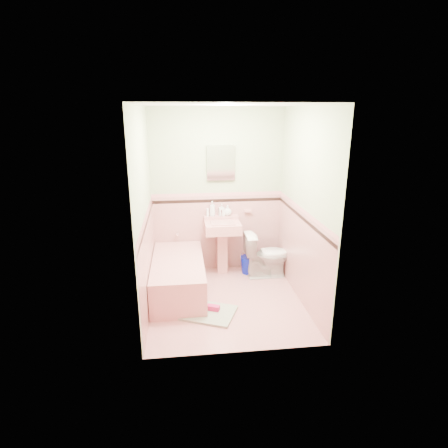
{
  "coord_description": "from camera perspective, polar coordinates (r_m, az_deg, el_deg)",
  "views": [
    {
      "loc": [
        -0.54,
        -4.32,
        2.42
      ],
      "look_at": [
        0.0,
        0.25,
        1.0
      ],
      "focal_mm": 29.16,
      "sensor_mm": 36.0,
      "label": 1
    }
  ],
  "objects": [
    {
      "name": "wall_back",
      "position": [
        5.57,
        -1.04,
        5.02
      ],
      "size": [
        2.5,
        0.0,
        2.5
      ],
      "primitive_type": "plane",
      "rotation": [
        1.57,
        0.0,
        0.0
      ],
      "color": "beige",
      "rests_on": "ground"
    },
    {
      "name": "wainscot_left",
      "position": [
        4.71,
        -11.72,
        -5.97
      ],
      "size": [
        0.0,
        2.2,
        2.2
      ],
      "primitive_type": "plane",
      "rotation": [
        1.57,
        0.0,
        1.57
      ],
      "color": "#D4908E",
      "rests_on": "ground"
    },
    {
      "name": "bathtub",
      "position": [
        5.14,
        -7.17,
        -8.26
      ],
      "size": [
        0.7,
        1.5,
        0.45
      ],
      "primitive_type": "cube",
      "color": "tan",
      "rests_on": "floor"
    },
    {
      "name": "soap_bottle_left",
      "position": [
        5.56,
        -1.84,
        2.43
      ],
      "size": [
        0.11,
        0.12,
        0.23
      ],
      "primitive_type": "imported",
      "rotation": [
        0.0,
        0.0,
        -0.35
      ],
      "color": "#B2B2B2",
      "rests_on": "sink"
    },
    {
      "name": "wainscot_front",
      "position": [
        3.75,
        2.47,
        -11.91
      ],
      "size": [
        2.0,
        0.0,
        2.0
      ],
      "primitive_type": "plane",
      "rotation": [
        -1.57,
        0.0,
        0.0
      ],
      "color": "#D4908E",
      "rests_on": "ground"
    },
    {
      "name": "medicine_cabinet",
      "position": [
        5.47,
        -0.5,
        9.58
      ],
      "size": [
        0.4,
        0.04,
        0.5
      ],
      "primitive_type": "cube",
      "color": "white",
      "rests_on": "wall_back"
    },
    {
      "name": "wall_left",
      "position": [
        4.5,
        -12.37,
        1.67
      ],
      "size": [
        0.0,
        2.5,
        2.5
      ],
      "primitive_type": "plane",
      "rotation": [
        1.57,
        0.0,
        1.57
      ],
      "color": "beige",
      "rests_on": "ground"
    },
    {
      "name": "accent_right",
      "position": [
        4.76,
        12.18,
        0.91
      ],
      "size": [
        0.0,
        2.2,
        2.2
      ],
      "primitive_type": "plane",
      "rotation": [
        1.57,
        0.0,
        -1.57
      ],
      "color": "black",
      "rests_on": "ground"
    },
    {
      "name": "sink_faucet",
      "position": [
        5.55,
        -0.4,
        1.79
      ],
      "size": [
        0.02,
        0.02,
        0.1
      ],
      "primitive_type": "cylinder",
      "color": "silver",
      "rests_on": "sink"
    },
    {
      "name": "toilet",
      "position": [
        5.57,
        6.73,
        -4.81
      ],
      "size": [
        0.68,
        0.4,
        0.69
      ],
      "primitive_type": "imported",
      "rotation": [
        0.0,
        0.0,
        1.58
      ],
      "color": "white",
      "rests_on": "floor"
    },
    {
      "name": "soap_bottle_mid",
      "position": [
        5.58,
        -0.37,
        2.24
      ],
      "size": [
        0.09,
        0.1,
        0.19
      ],
      "primitive_type": "imported",
      "rotation": [
        0.0,
        0.0,
        0.13
      ],
      "color": "#B2B2B2",
      "rests_on": "sink"
    },
    {
      "name": "shoe",
      "position": [
        4.7,
        -1.71,
        -12.99
      ],
      "size": [
        0.17,
        0.13,
        0.06
      ],
      "primitive_type": "cube",
      "rotation": [
        0.0,
        0.0,
        -0.39
      ],
      "color": "#BF1E59",
      "rests_on": "bath_mat"
    },
    {
      "name": "cap_right",
      "position": [
        4.74,
        12.25,
        2.07
      ],
      "size": [
        0.0,
        2.2,
        2.2
      ],
      "primitive_type": "plane",
      "rotation": [
        1.57,
        0.0,
        -1.57
      ],
      "color": "#D18487",
      "rests_on": "ground"
    },
    {
      "name": "soap_bottle_right",
      "position": [
        5.6,
        0.56,
        2.14
      ],
      "size": [
        0.16,
        0.16,
        0.16
      ],
      "primitive_type": "imported",
      "rotation": [
        0.0,
        0.0,
        0.42
      ],
      "color": "#B2B2B2",
      "rests_on": "sink"
    },
    {
      "name": "wainscot_back",
      "position": [
        5.73,
        -0.99,
        -1.37
      ],
      "size": [
        2.0,
        0.0,
        2.0
      ],
      "primitive_type": "plane",
      "rotation": [
        1.57,
        0.0,
        0.0
      ],
      "color": "#D4908E",
      "rests_on": "ground"
    },
    {
      "name": "bath_mat",
      "position": [
        4.7,
        -3.19,
        -13.62
      ],
      "size": [
        0.9,
        0.77,
        0.03
      ],
      "primitive_type": "cube",
      "rotation": [
        0.0,
        0.0,
        -0.41
      ],
      "color": "gray",
      "rests_on": "floor"
    },
    {
      "name": "wall_front",
      "position": [
        3.47,
        2.63,
        -2.57
      ],
      "size": [
        2.5,
        0.0,
        2.5
      ],
      "primitive_type": "plane",
      "rotation": [
        -1.57,
        0.0,
        0.0
      ],
      "color": "beige",
      "rests_on": "ground"
    },
    {
      "name": "wainscot_right",
      "position": [
        4.93,
        11.87,
        -4.9
      ],
      "size": [
        0.0,
        2.2,
        2.2
      ],
      "primitive_type": "plane",
      "rotation": [
        1.57,
        0.0,
        -1.57
      ],
      "color": "#D4908E",
      "rests_on": "ground"
    },
    {
      "name": "floor",
      "position": [
        4.98,
        0.35,
        -11.92
      ],
      "size": [
        2.2,
        2.2,
        0.0
      ],
      "primitive_type": "plane",
      "color": "#D18A89",
      "rests_on": "ground"
    },
    {
      "name": "bucket",
      "position": [
        5.74,
        3.93,
        -6.38
      ],
      "size": [
        0.36,
        0.36,
        0.27
      ],
      "primitive_type": null,
      "rotation": [
        0.0,
        0.0,
        0.43
      ],
      "color": "#05129E",
      "rests_on": "floor"
    },
    {
      "name": "soap_dish",
      "position": [
        5.67,
        3.76,
        2.08
      ],
      "size": [
        0.11,
        0.06,
        0.04
      ],
      "primitive_type": "cube",
      "color": "tan",
      "rests_on": "wall_back"
    },
    {
      "name": "cap_front",
      "position": [
        3.5,
        2.58,
        -2.94
      ],
      "size": [
        2.0,
        0.0,
        2.0
      ],
      "primitive_type": "plane",
      "rotation": [
        -1.57,
        0.0,
        0.0
      ],
      "color": "#D18487",
      "rests_on": "ground"
    },
    {
      "name": "sink",
      "position": [
        5.59,
        -0.23,
        -3.87
      ],
      "size": [
        0.53,
        0.48,
        0.83
      ],
      "primitive_type": null,
      "color": "tan",
      "rests_on": "floor"
    },
    {
      "name": "cap_back",
      "position": [
        5.56,
        -1.01,
        4.68
      ],
      "size": [
        2.0,
        0.0,
        2.0
      ],
      "primitive_type": "plane",
      "rotation": [
        1.57,
        0.0,
        0.0
      ],
      "color": "#D18487",
      "rests_on": "ground"
    },
    {
      "name": "tube",
      "position": [
        5.57,
        -2.59,
        1.85
      ],
      "size": [
        0.04,
        0.04,
        0.12
      ],
      "primitive_type": "cylinder",
      "rotation": [
        0.0,
        0.0,
        -0.0
      ],
      "color": "white",
      "rests_on": "sink"
    },
    {
      "name": "accent_front",
      "position": [
        3.53,
        2.56,
        -4.46
      ],
      "size": [
        2.0,
        0.0,
        2.0
      ],
      "primitive_type": "plane",
      "rotation": [
        -1.57,
        0.0,
        0.0
      ],
      "color": "black",
      "rests_on": "ground"
    },
    {
      "name": "tub_faucet",
      "position": [
        5.66,
        -7.31,
        -1.43
      ],
      "size": [
        0.04,
        0.12,
        0.04
      ],
      "primitive_type": "cylinder",
      "rotation": [
        1.57,
        0.0,
        0.0
      ],
      "color": "silver",
      "rests_on": "wall_back"
    },
    {
      "name": "accent_back",
      "position": [
        5.58,
        -1.01,
        3.68
      ],
      "size": [
        2.0,
        0.0,
        2.0
      ],
      "primitive_type": "plane",
      "rotation": [
        1.57,
        0.0,
        0.0
      ],
      "color": "black",
      "rests_on": "ground"
    },
    {
      "name": "ceiling",
      "position": [
        4.36,
        0.41,
        18.2
      ],
      "size": [
        2.2,
        2.2,
        0.0
      ],
      "primitive_type": "plane",
      "rotation": [
        3.14,
        0.0,
        0.0
      ],
      "color": "white",
      "rests_on": "ground"
    },
    {
      "name": "accent_left",
      "position": [
        4.53,
        -12.04,
        0.09
      ],
      "size": [
        0.0,
        2.2,
        2.2
      ],
      "primitive_type": "plane",
      "rotation": [
        1.57,
        0.0,
        1.57
      ],
      "color": "black",
      "rests_on": "ground"
    },
    {
      "name": "wall_right",
      "position": [
        4.73,
        12.48,
        2.43
      ],
      "size": [
        0.0,
        2.5,
        2.5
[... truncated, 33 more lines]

